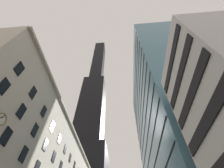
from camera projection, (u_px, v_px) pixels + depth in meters
The scene contains 2 objects.
dark_skyscraper at pixel (90, 125), 112.75m from camera, with size 28.44×28.44×232.28m.
glass_office_midrise at pixel (176, 123), 45.29m from camera, with size 19.84×42.57×58.89m.
Camera 1 is at (4.23, -13.19, 1.81)m, focal length 23.61 mm.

